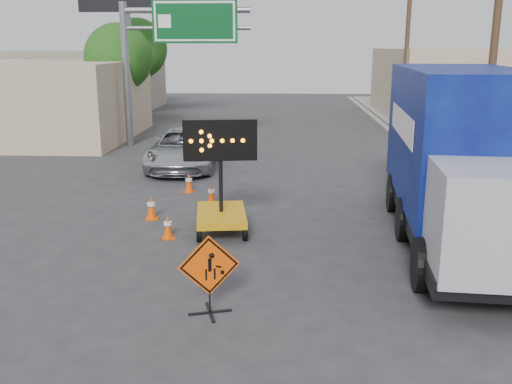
# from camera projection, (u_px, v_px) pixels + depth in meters

# --- Properties ---
(ground) EXTENTS (100.00, 100.00, 0.00)m
(ground) POSITION_uv_depth(u_px,v_px,m) (219.00, 312.00, 10.59)
(ground) COLOR #2D2D30
(ground) RESTS_ON ground
(curb_right) EXTENTS (0.40, 60.00, 0.12)m
(curb_right) POSITION_uv_depth(u_px,v_px,m) (423.00, 158.00, 24.72)
(curb_right) COLOR gray
(curb_right) RESTS_ON ground
(sidewalk_right) EXTENTS (4.00, 60.00, 0.15)m
(sidewalk_right) POSITION_uv_depth(u_px,v_px,m) (477.00, 158.00, 24.60)
(sidewalk_right) COLOR gray
(sidewalk_right) RESTS_ON ground
(storefront_left_far) EXTENTS (12.00, 10.00, 4.40)m
(storefront_left_far) POSITION_uv_depth(u_px,v_px,m) (75.00, 81.00, 43.68)
(storefront_left_far) COLOR gray
(storefront_left_far) RESTS_ON ground
(building_right_far) EXTENTS (10.00, 14.00, 4.60)m
(building_right_far) POSITION_uv_depth(u_px,v_px,m) (461.00, 84.00, 38.38)
(building_right_far) COLOR tan
(building_right_far) RESTS_ON ground
(highway_gantry) EXTENTS (6.18, 0.38, 6.90)m
(highway_gantry) POSITION_uv_depth(u_px,v_px,m) (167.00, 40.00, 26.91)
(highway_gantry) COLOR slate
(highway_gantry) RESTS_ON ground
(billboard) EXTENTS (6.10, 0.54, 9.85)m
(billboard) POSITION_uv_depth(u_px,v_px,m) (128.00, 2.00, 34.20)
(billboard) COLOR slate
(billboard) RESTS_ON ground
(utility_pole_near) EXTENTS (1.80, 0.26, 9.00)m
(utility_pole_near) POSITION_uv_depth(u_px,v_px,m) (494.00, 49.00, 18.69)
(utility_pole_near) COLOR #4E3921
(utility_pole_near) RESTS_ON ground
(utility_pole_far) EXTENTS (1.80, 0.26, 9.00)m
(utility_pole_far) POSITION_uv_depth(u_px,v_px,m) (407.00, 48.00, 32.23)
(utility_pole_far) COLOR #4E3921
(utility_pole_far) RESTS_ON ground
(tree_left_near) EXTENTS (3.71, 3.71, 6.03)m
(tree_left_near) POSITION_uv_depth(u_px,v_px,m) (119.00, 58.00, 31.23)
(tree_left_near) COLOR #4E3921
(tree_left_near) RESTS_ON ground
(tree_left_far) EXTENTS (4.10, 4.10, 6.66)m
(tree_left_far) POSITION_uv_depth(u_px,v_px,m) (137.00, 49.00, 38.91)
(tree_left_far) COLOR #4E3921
(tree_left_far) RESTS_ON ground
(construction_sign) EXTENTS (1.10, 0.79, 1.51)m
(construction_sign) POSITION_uv_depth(u_px,v_px,m) (209.00, 273.00, 10.32)
(construction_sign) COLOR black
(construction_sign) RESTS_ON ground
(arrow_board) EXTENTS (1.88, 2.25, 2.99)m
(arrow_board) POSITION_uv_depth(u_px,v_px,m) (221.00, 208.00, 14.96)
(arrow_board) COLOR #C98B0B
(arrow_board) RESTS_ON ground
(pickup_truck) EXTENTS (2.72, 5.63, 1.54)m
(pickup_truck) POSITION_uv_depth(u_px,v_px,m) (184.00, 149.00, 22.92)
(pickup_truck) COLOR #B6B8BE
(pickup_truck) RESTS_ON ground
(box_truck) EXTENTS (3.43, 9.17, 4.27)m
(box_truck) POSITION_uv_depth(u_px,v_px,m) (461.00, 167.00, 13.82)
(box_truck) COLOR black
(box_truck) RESTS_ON ground
(cone_a) EXTENTS (0.42, 0.42, 0.63)m
(cone_a) POSITION_uv_depth(u_px,v_px,m) (168.00, 227.00, 14.54)
(cone_a) COLOR #EA4C04
(cone_a) RESTS_ON ground
(cone_b) EXTENTS (0.40, 0.40, 0.69)m
(cone_b) POSITION_uv_depth(u_px,v_px,m) (151.00, 207.00, 16.16)
(cone_b) COLOR #EA4C04
(cone_b) RESTS_ON ground
(cone_c) EXTENTS (0.38, 0.38, 0.65)m
(cone_c) POSITION_uv_depth(u_px,v_px,m) (211.00, 194.00, 17.72)
(cone_c) COLOR #EA4C04
(cone_c) RESTS_ON ground
(cone_d) EXTENTS (0.43, 0.43, 0.66)m
(cone_d) POSITION_uv_depth(u_px,v_px,m) (189.00, 182.00, 19.16)
(cone_d) COLOR #EA4C04
(cone_d) RESTS_ON ground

